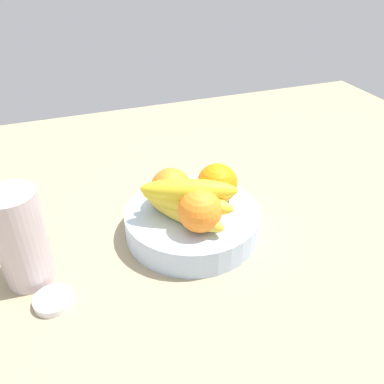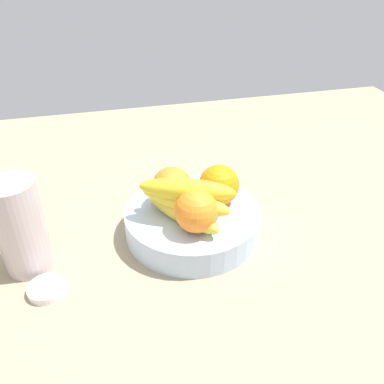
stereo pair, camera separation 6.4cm
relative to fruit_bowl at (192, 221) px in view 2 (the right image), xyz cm
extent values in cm
cube|color=#9B8A6A|center=(-2.56, -2.64, -4.13)|extent=(180.00, 140.00, 3.00)
cylinder|color=silver|center=(0.00, 0.00, 0.00)|extent=(25.46, 25.46, 5.26)
sphere|color=orange|center=(5.53, 1.23, 6.50)|extent=(7.73, 7.73, 7.73)
sphere|color=orange|center=(-3.17, 2.59, 6.50)|extent=(7.73, 7.73, 7.73)
sphere|color=orange|center=(-0.61, -5.64, 6.50)|extent=(7.73, 7.73, 7.73)
ellipsoid|color=yellow|center=(-2.54, -2.31, 4.63)|extent=(12.71, 16.39, 4.00)
ellipsoid|color=yellow|center=(-1.95, -2.57, 6.83)|extent=(15.78, 13.74, 4.00)
ellipsoid|color=gold|center=(-1.53, -2.44, 9.03)|extent=(17.26, 10.11, 4.00)
cylinder|color=#C1AFB2|center=(-29.54, -2.13, 5.89)|extent=(8.04, 8.04, 17.05)
cylinder|color=silver|center=(-26.58, -9.21, -2.01)|extent=(6.09, 6.09, 1.24)
camera|label=1|loc=(-20.81, -56.56, 46.39)|focal=37.08mm
camera|label=2|loc=(-14.65, -58.45, 46.39)|focal=37.08mm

